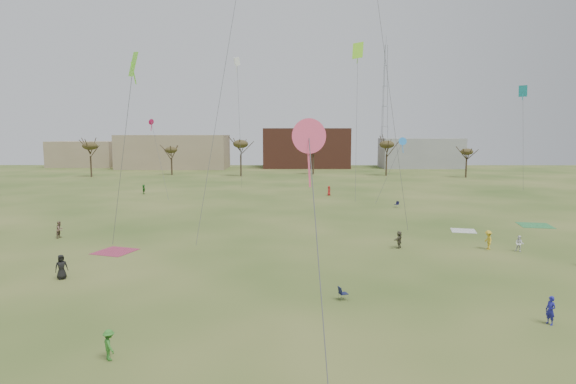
{
  "coord_description": "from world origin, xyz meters",
  "views": [
    {
      "loc": [
        0.24,
        -27.91,
        10.42
      ],
      "look_at": [
        0.0,
        12.0,
        5.5
      ],
      "focal_mm": 29.59,
      "sensor_mm": 36.0,
      "label": 1
    }
  ],
  "objects_px": {
    "camp_chair_center": "(343,296)",
    "radio_tower": "(385,106)",
    "camp_chair_right": "(397,205)",
    "flyer_near_center": "(109,345)",
    "flyer_near_right": "(551,310)"
  },
  "relations": [
    {
      "from": "flyer_near_right",
      "to": "camp_chair_center",
      "type": "distance_m",
      "value": 11.6
    },
    {
      "from": "flyer_near_center",
      "to": "camp_chair_center",
      "type": "xyz_separation_m",
      "value": [
        11.7,
        8.05,
        -0.47
      ]
    },
    {
      "from": "flyer_near_center",
      "to": "radio_tower",
      "type": "bearing_deg",
      "value": -54.04
    },
    {
      "from": "camp_chair_right",
      "to": "camp_chair_center",
      "type": "bearing_deg",
      "value": -52.51
    },
    {
      "from": "camp_chair_center",
      "to": "camp_chair_right",
      "type": "bearing_deg",
      "value": -36.89
    },
    {
      "from": "camp_chair_right",
      "to": "radio_tower",
      "type": "bearing_deg",
      "value": 135.03
    },
    {
      "from": "radio_tower",
      "to": "flyer_near_right",
      "type": "bearing_deg",
      "value": -96.92
    },
    {
      "from": "camp_chair_right",
      "to": "radio_tower",
      "type": "height_order",
      "value": "radio_tower"
    },
    {
      "from": "camp_chair_center",
      "to": "radio_tower",
      "type": "relative_size",
      "value": 0.02
    },
    {
      "from": "camp_chair_center",
      "to": "radio_tower",
      "type": "distance_m",
      "value": 128.25
    },
    {
      "from": "camp_chair_right",
      "to": "flyer_near_center",
      "type": "bearing_deg",
      "value": -62.31
    },
    {
      "from": "camp_chair_center",
      "to": "camp_chair_right",
      "type": "distance_m",
      "value": 39.72
    },
    {
      "from": "camp_chair_center",
      "to": "radio_tower",
      "type": "xyz_separation_m",
      "value": [
        26.46,
        124.05,
        18.95
      ]
    },
    {
      "from": "flyer_near_center",
      "to": "flyer_near_right",
      "type": "height_order",
      "value": "flyer_near_right"
    },
    {
      "from": "flyer_near_right",
      "to": "radio_tower",
      "type": "xyz_separation_m",
      "value": [
        15.51,
        127.84,
        18.41
      ]
    }
  ]
}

